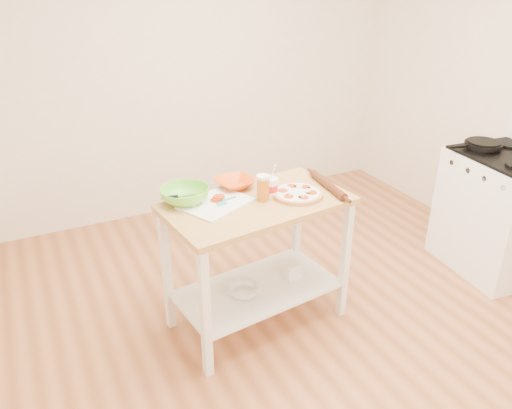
{
  "coord_description": "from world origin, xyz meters",
  "views": [
    {
      "loc": [
        -1.58,
        -2.14,
        2.21
      ],
      "look_at": [
        -0.34,
        0.34,
        0.87
      ],
      "focal_mm": 35.0,
      "sensor_mm": 36.0,
      "label": 1
    }
  ],
  "objects_px": {
    "skillet": "(482,145)",
    "orange_bowl": "(235,183)",
    "gas_stove": "(501,212)",
    "shelf_glass_bowl": "(243,291)",
    "knife": "(177,196)",
    "shelf_bin": "(291,270)",
    "cutting_board": "(215,203)",
    "spatula": "(226,201)",
    "prep_island": "(257,237)",
    "green_bowl": "(185,195)",
    "yogurt_tub": "(270,187)",
    "pizza": "(297,193)",
    "rolling_pin": "(328,185)",
    "beer_pint": "(263,188)"
  },
  "relations": [
    {
      "from": "shelf_bin",
      "to": "gas_stove",
      "type": "bearing_deg",
      "value": -7.86
    },
    {
      "from": "knife",
      "to": "shelf_glass_bowl",
      "type": "relative_size",
      "value": 1.3
    },
    {
      "from": "knife",
      "to": "shelf_glass_bowl",
      "type": "bearing_deg",
      "value": -31.96
    },
    {
      "from": "skillet",
      "to": "beer_pint",
      "type": "xyz_separation_m",
      "value": [
        -1.87,
        0.01,
        0.01
      ]
    },
    {
      "from": "green_bowl",
      "to": "beer_pint",
      "type": "distance_m",
      "value": 0.48
    },
    {
      "from": "beer_pint",
      "to": "rolling_pin",
      "type": "height_order",
      "value": "beer_pint"
    },
    {
      "from": "orange_bowl",
      "to": "beer_pint",
      "type": "height_order",
      "value": "beer_pint"
    },
    {
      "from": "prep_island",
      "to": "rolling_pin",
      "type": "xyz_separation_m",
      "value": [
        0.49,
        -0.03,
        0.28
      ]
    },
    {
      "from": "rolling_pin",
      "to": "pizza",
      "type": "bearing_deg",
      "value": -178.68
    },
    {
      "from": "skillet",
      "to": "beer_pint",
      "type": "relative_size",
      "value": 2.65
    },
    {
      "from": "gas_stove",
      "to": "shelf_glass_bowl",
      "type": "bearing_deg",
      "value": -179.53
    },
    {
      "from": "green_bowl",
      "to": "shelf_bin",
      "type": "relative_size",
      "value": 2.74
    },
    {
      "from": "cutting_board",
      "to": "yogurt_tub",
      "type": "xyz_separation_m",
      "value": [
        0.35,
        -0.04,
        0.05
      ]
    },
    {
      "from": "prep_island",
      "to": "green_bowl",
      "type": "distance_m",
      "value": 0.53
    },
    {
      "from": "yogurt_tub",
      "to": "shelf_glass_bowl",
      "type": "bearing_deg",
      "value": -163.99
    },
    {
      "from": "cutting_board",
      "to": "spatula",
      "type": "height_order",
      "value": "cutting_board"
    },
    {
      "from": "spatula",
      "to": "orange_bowl",
      "type": "bearing_deg",
      "value": 40.9
    },
    {
      "from": "rolling_pin",
      "to": "shelf_bin",
      "type": "relative_size",
      "value": 3.94
    },
    {
      "from": "rolling_pin",
      "to": "skillet",
      "type": "bearing_deg",
      "value": 0.88
    },
    {
      "from": "knife",
      "to": "pizza",
      "type": "bearing_deg",
      "value": -12.46
    },
    {
      "from": "beer_pint",
      "to": "cutting_board",
      "type": "bearing_deg",
      "value": 165.12
    },
    {
      "from": "gas_stove",
      "to": "cutting_board",
      "type": "xyz_separation_m",
      "value": [
        -2.25,
        0.3,
        0.43
      ]
    },
    {
      "from": "prep_island",
      "to": "green_bowl",
      "type": "xyz_separation_m",
      "value": [
        -0.4,
        0.19,
        0.3
      ]
    },
    {
      "from": "beer_pint",
      "to": "shelf_glass_bowl",
      "type": "bearing_deg",
      "value": -168.58
    },
    {
      "from": "knife",
      "to": "orange_bowl",
      "type": "bearing_deg",
      "value": 10.5
    },
    {
      "from": "beer_pint",
      "to": "shelf_glass_bowl",
      "type": "height_order",
      "value": "beer_pint"
    },
    {
      "from": "prep_island",
      "to": "spatula",
      "type": "height_order",
      "value": "spatula"
    },
    {
      "from": "orange_bowl",
      "to": "yogurt_tub",
      "type": "distance_m",
      "value": 0.26
    },
    {
      "from": "spatula",
      "to": "shelf_glass_bowl",
      "type": "xyz_separation_m",
      "value": [
        0.07,
        -0.09,
        -0.62
      ]
    },
    {
      "from": "skillet",
      "to": "orange_bowl",
      "type": "xyz_separation_m",
      "value": [
        -1.94,
        0.26,
        -0.05
      ]
    },
    {
      "from": "cutting_board",
      "to": "knife",
      "type": "relative_size",
      "value": 1.8
    },
    {
      "from": "yogurt_tub",
      "to": "shelf_bin",
      "type": "relative_size",
      "value": 2.0
    },
    {
      "from": "pizza",
      "to": "beer_pint",
      "type": "distance_m",
      "value": 0.23
    },
    {
      "from": "cutting_board",
      "to": "shelf_bin",
      "type": "relative_size",
      "value": 4.54
    },
    {
      "from": "shelf_glass_bowl",
      "to": "cutting_board",
      "type": "bearing_deg",
      "value": 140.29
    },
    {
      "from": "gas_stove",
      "to": "skillet",
      "type": "height_order",
      "value": "gas_stove"
    },
    {
      "from": "gas_stove",
      "to": "cutting_board",
      "type": "distance_m",
      "value": 2.31
    },
    {
      "from": "pizza",
      "to": "rolling_pin",
      "type": "distance_m",
      "value": 0.23
    },
    {
      "from": "prep_island",
      "to": "spatula",
      "type": "relative_size",
      "value": 8.16
    },
    {
      "from": "gas_stove",
      "to": "shelf_bin",
      "type": "xyz_separation_m",
      "value": [
        -1.73,
        0.24,
        -0.16
      ]
    },
    {
      "from": "knife",
      "to": "shelf_bin",
      "type": "relative_size",
      "value": 2.52
    },
    {
      "from": "green_bowl",
      "to": "shelf_glass_bowl",
      "type": "height_order",
      "value": "green_bowl"
    },
    {
      "from": "prep_island",
      "to": "cutting_board",
      "type": "height_order",
      "value": "cutting_board"
    },
    {
      "from": "prep_island",
      "to": "gas_stove",
      "type": "height_order",
      "value": "gas_stove"
    },
    {
      "from": "pizza",
      "to": "shelf_glass_bowl",
      "type": "relative_size",
      "value": 1.55
    },
    {
      "from": "spatula",
      "to": "green_bowl",
      "type": "height_order",
      "value": "green_bowl"
    },
    {
      "from": "cutting_board",
      "to": "green_bowl",
      "type": "xyz_separation_m",
      "value": [
        -0.15,
        0.11,
        0.04
      ]
    },
    {
      "from": "orange_bowl",
      "to": "shelf_bin",
      "type": "distance_m",
      "value": 0.73
    },
    {
      "from": "spatula",
      "to": "skillet",
      "type": "bearing_deg",
      "value": -13.25
    },
    {
      "from": "green_bowl",
      "to": "shelf_bin",
      "type": "bearing_deg",
      "value": -14.63
    }
  ]
}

